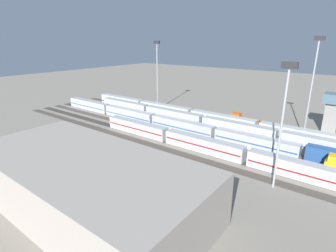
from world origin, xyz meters
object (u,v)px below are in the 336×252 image
at_px(train_on_track_3, 177,125).
at_px(control_tower, 333,110).
at_px(light_mast_1, 283,111).
at_px(train_on_track_5, 238,153).
at_px(maintenance_shed, 86,183).
at_px(train_on_track_1, 191,116).
at_px(train_on_track_0, 243,123).
at_px(train_on_track_2, 203,123).
at_px(light_mast_2, 157,67).
at_px(light_mast_0, 313,77).

height_order(train_on_track_3, control_tower, control_tower).
bearing_deg(train_on_track_3, light_mast_1, 154.96).
bearing_deg(train_on_track_5, maintenance_shed, 67.53).
distance_m(light_mast_1, maintenance_shed, 38.40).
relative_size(train_on_track_1, control_tower, 7.53).
distance_m(train_on_track_0, control_tower, 27.92).
xyz_separation_m(light_mast_1, control_tower, (-4.00, -46.14, -8.69)).
bearing_deg(train_on_track_0, light_mast_1, 121.33).
distance_m(train_on_track_3, maintenance_shed, 45.66).
xyz_separation_m(train_on_track_2, light_mast_2, (29.80, -12.79, 15.44)).
bearing_deg(light_mast_0, light_mast_2, 0.07).
height_order(light_mast_0, light_mast_2, light_mast_0).
bearing_deg(train_on_track_0, light_mast_0, -171.05).
relative_size(train_on_track_2, maintenance_shed, 2.09).
bearing_deg(light_mast_1, light_mast_2, -30.44).
xyz_separation_m(train_on_track_3, light_mast_0, (-35.14, -17.86, 16.70)).
xyz_separation_m(train_on_track_0, light_mast_1, (-19.52, 32.06, 13.98)).
relative_size(train_on_track_5, train_on_track_0, 9.06).
xyz_separation_m(light_mast_1, maintenance_shed, (24.82, 26.99, -11.42)).
height_order(train_on_track_0, light_mast_2, light_mast_2).
relative_size(light_mast_0, control_tower, 2.35).
xyz_separation_m(train_on_track_5, train_on_track_0, (8.79, -25.00, 0.08)).
bearing_deg(light_mast_2, train_on_track_2, 156.78).
relative_size(light_mast_0, maintenance_shed, 0.65).
height_order(train_on_track_0, light_mast_0, light_mast_0).
bearing_deg(train_on_track_5, train_on_track_3, -21.19).
bearing_deg(light_mast_2, light_mast_1, 149.56).
bearing_deg(train_on_track_5, light_mast_0, -108.54).
bearing_deg(maintenance_shed, light_mast_1, -132.60).
xyz_separation_m(train_on_track_5, light_mast_2, (48.57, -27.79, 15.97)).
height_order(train_on_track_3, light_mast_0, light_mast_0).
distance_m(train_on_track_5, maintenance_shed, 36.95).
height_order(train_on_track_3, maintenance_shed, maintenance_shed).
bearing_deg(light_mast_1, maintenance_shed, 47.40).
height_order(train_on_track_0, train_on_track_3, train_on_track_0).
bearing_deg(light_mast_0, train_on_track_2, 24.58).
relative_size(light_mast_1, control_tower, 1.97).
xyz_separation_m(light_mast_2, maintenance_shed, (-34.49, 61.84, -13.33)).
distance_m(train_on_track_2, light_mast_0, 34.87).
distance_m(train_on_track_5, control_tower, 42.10).
bearing_deg(maintenance_shed, train_on_track_3, -75.12).
relative_size(train_on_track_1, light_mast_1, 3.82).
distance_m(train_on_track_5, light_mast_2, 58.19).
relative_size(train_on_track_0, maintenance_shed, 0.22).
bearing_deg(light_mast_2, light_mast_0, -179.93).
xyz_separation_m(train_on_track_2, maintenance_shed, (-4.68, 49.06, 2.10)).
bearing_deg(maintenance_shed, light_mast_0, -110.73).
relative_size(train_on_track_0, light_mast_2, 0.35).
bearing_deg(train_on_track_0, train_on_track_1, 15.84).
bearing_deg(train_on_track_3, train_on_track_0, -138.59).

